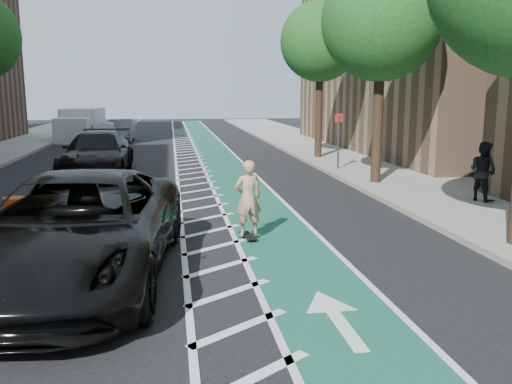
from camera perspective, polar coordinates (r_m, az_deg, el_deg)
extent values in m
plane|color=black|center=(10.64, -11.80, -8.18)|extent=(120.00, 120.00, 0.00)
cube|color=#165044|center=(20.50, -2.07, 1.04)|extent=(2.00, 90.00, 0.01)
cube|color=silver|center=(20.37, -6.26, 0.92)|extent=(1.40, 90.00, 0.01)
cube|color=gray|center=(22.21, 14.83, 1.61)|extent=(5.00, 90.00, 0.15)
cube|color=gray|center=(21.34, 8.79, 1.50)|extent=(0.12, 90.00, 0.16)
cylinder|color=#382619|center=(19.53, 13.14, 6.79)|extent=(0.36, 0.36, 4.40)
sphere|color=#174718|center=(19.65, 13.60, 17.32)|extent=(4.20, 4.20, 4.20)
cylinder|color=#382619|center=(27.10, 6.78, 7.94)|extent=(0.36, 0.36, 4.40)
sphere|color=#174718|center=(27.19, 6.95, 15.54)|extent=(4.20, 4.20, 4.20)
cylinder|color=#4C4C4C|center=(23.26, 8.67, 5.02)|extent=(0.08, 0.08, 2.40)
cube|color=red|center=(23.18, 8.75, 7.72)|extent=(0.35, 0.02, 0.35)
cube|color=black|center=(12.59, -0.85, -4.60)|extent=(0.34, 0.80, 0.03)
cylinder|color=black|center=(12.82, -1.54, -4.60)|extent=(0.04, 0.06, 0.06)
cylinder|color=black|center=(12.86, -0.86, -4.55)|extent=(0.04, 0.06, 0.06)
cylinder|color=black|center=(12.34, -0.83, -5.19)|extent=(0.04, 0.06, 0.06)
cylinder|color=black|center=(12.39, -0.13, -5.13)|extent=(0.04, 0.06, 0.06)
imported|color=tan|center=(12.39, -0.86, -0.63)|extent=(0.70, 0.52, 1.75)
imported|color=black|center=(10.20, -18.31, -3.68)|extent=(3.89, 7.22, 1.93)
imported|color=black|center=(23.19, -16.34, 3.92)|extent=(2.68, 6.19, 1.78)
imported|color=#95969A|center=(34.35, -15.77, 5.86)|extent=(2.32, 5.04, 1.67)
imported|color=slate|center=(38.71, -14.02, 6.30)|extent=(1.63, 4.61, 1.52)
imported|color=black|center=(17.50, 22.77, 2.02)|extent=(0.95, 1.05, 1.78)
cube|color=silver|center=(40.81, -17.74, 6.82)|extent=(2.78, 3.78, 2.23)
cube|color=silver|center=(38.25, -18.69, 6.13)|extent=(2.39, 1.99, 1.67)
cylinder|color=black|center=(38.13, -20.28, 5.35)|extent=(0.35, 0.80, 0.78)
cylinder|color=black|center=(37.60, -17.34, 5.46)|extent=(0.35, 0.80, 0.78)
cylinder|color=black|center=(41.97, -18.72, 5.86)|extent=(0.35, 0.80, 0.78)
cylinder|color=black|center=(41.49, -16.03, 5.96)|extent=(0.35, 0.80, 0.78)
cylinder|color=#D5420B|center=(14.27, -23.99, -2.27)|extent=(0.51, 0.51, 0.88)
cylinder|color=silver|center=(14.30, -23.95, -2.84)|extent=(0.52, 0.52, 0.12)
cylinder|color=silver|center=(14.24, -24.03, -1.77)|extent=(0.52, 0.52, 0.12)
cylinder|color=black|center=(14.36, -23.87, -3.90)|extent=(0.64, 0.64, 0.04)
cylinder|color=#D75F0B|center=(24.41, -15.51, 3.32)|extent=(0.56, 0.56, 0.97)
cylinder|color=silver|center=(24.43, -15.49, 2.94)|extent=(0.57, 0.57, 0.13)
cylinder|color=silver|center=(24.39, -15.52, 3.65)|extent=(0.57, 0.57, 0.13)
cylinder|color=black|center=(24.47, -15.46, 2.24)|extent=(0.71, 0.71, 0.04)
cylinder|color=orange|center=(27.90, -15.08, 4.21)|extent=(0.57, 0.57, 0.99)
cylinder|color=silver|center=(27.91, -15.07, 3.87)|extent=(0.58, 0.58, 0.13)
cylinder|color=silver|center=(27.88, -15.10, 4.50)|extent=(0.58, 0.58, 0.13)
cylinder|color=black|center=(27.95, -15.04, 3.25)|extent=(0.72, 0.72, 0.04)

